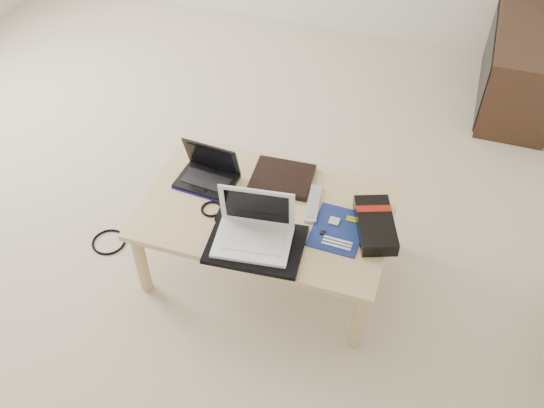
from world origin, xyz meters
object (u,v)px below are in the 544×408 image
(coffee_table, at_px, (267,216))
(media_cabinet, at_px, (520,68))
(netbook, at_px, (208,173))
(white_laptop, at_px, (254,230))
(gpu_box, at_px, (375,225))

(coffee_table, height_order, media_cabinet, media_cabinet)
(coffee_table, bearing_deg, netbook, 163.55)
(coffee_table, xyz_separation_m, white_laptop, (0.01, -0.20, 0.12))
(coffee_table, xyz_separation_m, gpu_box, (0.48, 0.02, 0.08))
(media_cabinet, height_order, white_laptop, white_laptop)
(media_cabinet, relative_size, gpu_box, 2.70)
(white_laptop, xyz_separation_m, gpu_box, (0.47, 0.21, -0.03))
(netbook, relative_size, gpu_box, 0.84)
(media_cabinet, xyz_separation_m, white_laptop, (-1.06, -1.95, 0.22))
(white_laptop, bearing_deg, media_cabinet, 61.64)
(coffee_table, height_order, netbook, netbook)
(media_cabinet, relative_size, netbook, 3.21)
(gpu_box, bearing_deg, media_cabinet, 71.40)
(white_laptop, bearing_deg, gpu_box, 24.37)
(media_cabinet, bearing_deg, white_laptop, -118.36)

